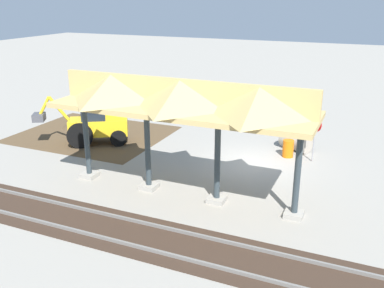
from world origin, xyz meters
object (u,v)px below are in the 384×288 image
at_px(traffic_barrel, 288,148).
at_px(backhoe, 96,121).
at_px(stop_sign, 315,129).
at_px(concrete_pipe, 296,141).

bearing_deg(traffic_barrel, backhoe, 11.68).
bearing_deg(stop_sign, traffic_barrel, -6.99).
height_order(backhoe, traffic_barrel, backhoe).
bearing_deg(backhoe, concrete_pipe, -162.24).
bearing_deg(stop_sign, backhoe, 9.69).
relative_size(stop_sign, traffic_barrel, 2.59).
bearing_deg(concrete_pipe, backhoe, 17.76).
height_order(concrete_pipe, traffic_barrel, concrete_pipe).
bearing_deg(concrete_pipe, stop_sign, 129.00).
distance_m(backhoe, traffic_barrel, 10.58).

